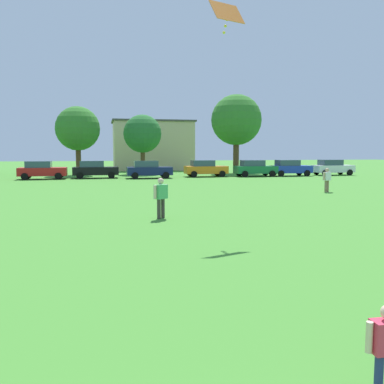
{
  "coord_description": "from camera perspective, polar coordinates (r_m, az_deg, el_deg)",
  "views": [
    {
      "loc": [
        -0.72,
        -0.08,
        2.65
      ],
      "look_at": [
        1.86,
        11.73,
        1.44
      ],
      "focal_mm": 38.68,
      "sensor_mm": 36.0,
      "label": 1
    }
  ],
  "objects": [
    {
      "name": "kite",
      "position": [
        15.47,
        4.81,
        23.31
      ],
      "size": [
        1.3,
        0.91,
        1.12
      ],
      "color": "orange"
    },
    {
      "name": "tree_right",
      "position": [
        47.68,
        -6.84,
        7.95
      ],
      "size": [
        4.32,
        4.32,
        6.73
      ],
      "color": "brown",
      "rests_on": "ground"
    },
    {
      "name": "parked_car_navy_2",
      "position": [
        40.09,
        -6.01,
        3.12
      ],
      "size": [
        4.3,
        2.02,
        1.68
      ],
      "color": "#141E4C",
      "rests_on": "ground"
    },
    {
      "name": "parked_car_blue_5",
      "position": [
        44.75,
        13.32,
        3.27
      ],
      "size": [
        4.3,
        2.02,
        1.68
      ],
      "color": "#1E38AD",
      "rests_on": "ground"
    },
    {
      "name": "ground_plane",
      "position": [
        30.21,
        -10.91,
        0.58
      ],
      "size": [
        160.0,
        160.0,
        0.0
      ],
      "primitive_type": "plane",
      "color": "#42842D"
    },
    {
      "name": "parked_car_orange_3",
      "position": [
        42.29,
        1.83,
        3.28
      ],
      "size": [
        4.3,
        2.02,
        1.68
      ],
      "color": "orange",
      "rests_on": "ground"
    },
    {
      "name": "tree_center",
      "position": [
        46.88,
        -15.49,
        8.4
      ],
      "size": [
        4.76,
        4.76,
        7.42
      ],
      "color": "brown",
      "rests_on": "ground"
    },
    {
      "name": "parked_car_white_6",
      "position": [
        47.51,
        18.78,
        3.25
      ],
      "size": [
        4.3,
        2.02,
        1.68
      ],
      "color": "white",
      "rests_on": "ground"
    },
    {
      "name": "adult_bystander",
      "position": [
        16.2,
        -4.33,
        -0.35
      ],
      "size": [
        0.61,
        0.55,
        1.59
      ],
      "rotation": [
        0.0,
        0.0,
        3.83
      ],
      "color": "#3F3833",
      "rests_on": "ground"
    },
    {
      "name": "parked_car_green_4",
      "position": [
        43.19,
        8.65,
        3.27
      ],
      "size": [
        4.3,
        2.02,
        1.68
      ],
      "color": "#196B38",
      "rests_on": "ground"
    },
    {
      "name": "bystander_near_trees",
      "position": [
        27.94,
        18.11,
        1.86
      ],
      "size": [
        0.68,
        0.46,
        1.53
      ],
      "rotation": [
        0.0,
        0.0,
        0.42
      ],
      "color": "#8C7259",
      "rests_on": "ground"
    },
    {
      "name": "parked_car_black_1",
      "position": [
        41.14,
        -13.25,
        3.07
      ],
      "size": [
        4.3,
        2.02,
        1.68
      ],
      "color": "black",
      "rests_on": "ground"
    },
    {
      "name": "parked_car_red_0",
      "position": [
        41.06,
        -20.01,
        2.87
      ],
      "size": [
        4.3,
        2.02,
        1.68
      ],
      "color": "red",
      "rests_on": "ground"
    },
    {
      "name": "house_left",
      "position": [
        57.79,
        -5.45,
        6.41
      ],
      "size": [
        11.03,
        6.79,
        6.73
      ],
      "color": "beige",
      "rests_on": "ground"
    },
    {
      "name": "tree_far_right",
      "position": [
        49.16,
        6.14,
        9.82
      ],
      "size": [
        5.88,
        5.88,
        9.17
      ],
      "color": "brown",
      "rests_on": "ground"
    }
  ]
}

